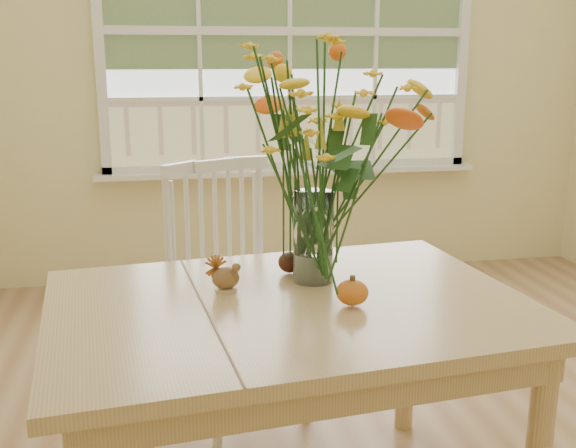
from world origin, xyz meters
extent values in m
cube|color=beige|center=(0.00, 2.25, 1.35)|extent=(4.00, 0.02, 2.70)
cube|color=silver|center=(0.00, 2.23, 1.55)|extent=(2.20, 0.00, 1.60)
cube|color=white|center=(0.00, 2.18, 0.69)|extent=(2.42, 0.12, 0.03)
cube|color=tan|center=(-0.46, -0.19, 0.70)|extent=(1.44, 1.10, 0.04)
cube|color=tan|center=(-0.46, -0.19, 0.63)|extent=(1.31, 0.97, 0.10)
cylinder|color=tan|center=(-1.08, 0.14, 0.34)|extent=(0.07, 0.07, 0.68)
cylinder|color=tan|center=(0.08, 0.26, 0.34)|extent=(0.07, 0.07, 0.68)
cube|color=white|center=(-0.53, 0.49, 0.47)|extent=(0.59, 0.58, 0.05)
cube|color=white|center=(-0.60, 0.65, 0.72)|extent=(0.43, 0.22, 0.52)
cylinder|color=white|center=(-0.62, 0.27, 0.22)|extent=(0.04, 0.04, 0.45)
cylinder|color=white|center=(-0.75, 0.57, 0.22)|extent=(0.04, 0.04, 0.45)
cylinder|color=white|center=(-0.30, 0.41, 0.22)|extent=(0.04, 0.04, 0.45)
cylinder|color=white|center=(-0.43, 0.71, 0.22)|extent=(0.04, 0.04, 0.45)
cylinder|color=white|center=(-0.35, -0.03, 0.86)|extent=(0.12, 0.12, 0.28)
ellipsoid|color=orange|center=(-0.29, -0.26, 0.76)|extent=(0.09, 0.09, 0.07)
cylinder|color=#CCB78C|center=(-0.63, -0.08, 0.73)|extent=(0.07, 0.07, 0.01)
ellipsoid|color=brown|center=(-0.63, -0.08, 0.76)|extent=(0.09, 0.07, 0.07)
ellipsoid|color=#38160F|center=(-0.41, 0.06, 0.75)|extent=(0.07, 0.07, 0.07)
camera|label=1|loc=(-0.79, -1.97, 1.40)|focal=42.00mm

